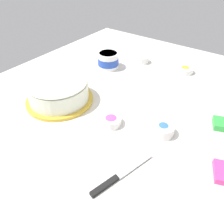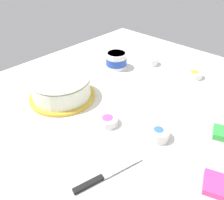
% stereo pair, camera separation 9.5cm
% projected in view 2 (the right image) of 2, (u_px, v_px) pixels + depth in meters
% --- Properties ---
extents(ground_plane, '(1.54, 1.54, 0.00)m').
position_uv_depth(ground_plane, '(141.00, 112.00, 0.94)').
color(ground_plane, silver).
extents(frosted_cake, '(0.29, 0.29, 0.11)m').
position_uv_depth(frosted_cake, '(61.00, 87.00, 1.00)').
color(frosted_cake, gold).
rests_on(frosted_cake, ground_plane).
extents(frosting_tub, '(0.11, 0.11, 0.09)m').
position_uv_depth(frosting_tub, '(116.00, 60.00, 1.24)').
color(frosting_tub, white).
rests_on(frosting_tub, ground_plane).
extents(spreading_knife, '(0.08, 0.23, 0.01)m').
position_uv_depth(spreading_knife, '(103.00, 177.00, 0.68)').
color(spreading_knife, silver).
rests_on(spreading_knife, ground_plane).
extents(sprinkle_bowl_rainbow, '(0.08, 0.08, 0.03)m').
position_uv_depth(sprinkle_bowl_rainbow, '(107.00, 120.00, 0.87)').
color(sprinkle_bowl_rainbow, white).
rests_on(sprinkle_bowl_rainbow, ground_plane).
extents(sprinkle_bowl_blue, '(0.08, 0.08, 0.04)m').
position_uv_depth(sprinkle_bowl_blue, '(158.00, 133.00, 0.81)').
color(sprinkle_bowl_blue, white).
rests_on(sprinkle_bowl_blue, ground_plane).
extents(sprinkle_bowl_yellow, '(0.09, 0.09, 0.03)m').
position_uv_depth(sprinkle_bowl_yellow, '(194.00, 74.00, 1.17)').
color(sprinkle_bowl_yellow, white).
rests_on(sprinkle_bowl_yellow, ground_plane).
extents(sprinkle_bowl_pink, '(0.08, 0.08, 0.04)m').
position_uv_depth(sprinkle_bowl_pink, '(152.00, 61.00, 1.29)').
color(sprinkle_bowl_pink, white).
rests_on(sprinkle_bowl_pink, ground_plane).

